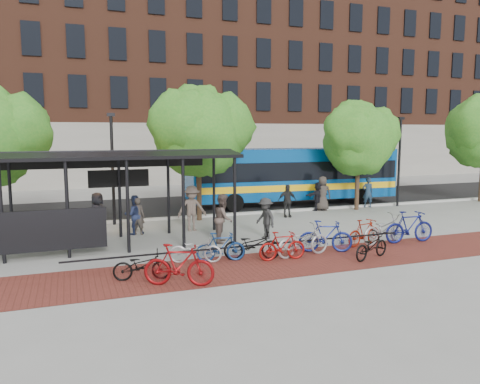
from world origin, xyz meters
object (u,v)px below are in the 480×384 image
object	(u,v)px
tree_b	(200,128)
pedestrian_1	(138,216)
pedestrian_3	(192,208)
lamp_post_right	(399,159)
bike_3	(221,247)
bike_7	(326,236)
bike_11	(409,227)
pedestrian_7	(368,192)
bus	(293,173)
pedestrian_5	(318,196)
bike_5	(282,246)
bike_0	(142,265)
lamp_post_left	(113,166)
bike_4	(252,245)
bike_1	(179,265)
pedestrian_9	(265,218)
bus_shelter	(91,167)
pedestrian_2	(134,215)
bike_9	(364,232)
tree_c	(360,136)
bike_8	(371,246)
pedestrian_6	(322,193)
bike_2	(196,249)
bike_10	(384,229)
pedestrian_4	(287,201)
pedestrian_0	(97,214)
bike_6	(303,241)
pedestrian_8	(223,218)

from	to	relation	value
tree_b	pedestrian_1	bearing A→B (deg)	-145.40
pedestrian_3	lamp_post_right	bearing A→B (deg)	10.44
bike_3	bike_7	distance (m)	3.88
bike_11	pedestrian_7	bearing A→B (deg)	-20.50
bus	pedestrian_5	size ratio (longest dim) A/B	7.89
bus	bike_5	bearing A→B (deg)	-114.81
bike_5	bike_0	bearing A→B (deg)	100.32
lamp_post_left	bike_4	size ratio (longest dim) A/B	2.67
bike_7	bike_1	bearing A→B (deg)	129.72
lamp_post_right	bike_1	bearing A→B (deg)	-147.46
bike_7	pedestrian_9	distance (m)	2.97
bike_7	pedestrian_5	world-z (taller)	pedestrian_5
tree_b	lamp_post_right	xyz separation A→B (m)	(11.90, 0.25, -1.71)
bike_3	pedestrian_5	world-z (taller)	pedestrian_5
bus_shelter	bike_0	bearing A→B (deg)	-76.75
bike_3	bike_11	world-z (taller)	bike_11
bus_shelter	pedestrian_2	xyz separation A→B (m)	(1.73, 1.61, -2.17)
lamp_post_left	bike_9	world-z (taller)	lamp_post_left
pedestrian_2	pedestrian_7	size ratio (longest dim) A/B	0.96
tree_b	bus_shelter	bearing A→B (deg)	-143.79
tree_c	bike_8	bearing A→B (deg)	-121.75
bike_0	pedestrian_7	xyz separation A→B (m)	(14.09, 8.97, 0.42)
bike_5	pedestrian_6	xyz separation A→B (m)	(6.39, 8.37, 0.45)
bike_2	bike_10	xyz separation A→B (m)	(7.49, 0.10, 0.12)
pedestrian_4	bike_4	bearing A→B (deg)	-114.89
tree_c	bike_10	distance (m)	8.81
bike_8	bike_1	bearing A→B (deg)	73.93
bike_3	bike_4	size ratio (longest dim) A/B	0.85
pedestrian_4	pedestrian_5	xyz separation A→B (m)	(2.47, 1.22, -0.04)
lamp_post_right	lamp_post_left	bearing A→B (deg)	180.00
bike_10	pedestrian_6	size ratio (longest dim) A/B	1.14
bike_2	pedestrian_0	distance (m)	6.08
tree_c	pedestrian_5	xyz separation A→B (m)	(-2.23, 0.45, -3.27)
pedestrian_5	pedestrian_3	bearing A→B (deg)	12.65
bike_2	bike_10	bearing A→B (deg)	-71.51
pedestrian_4	pedestrian_5	world-z (taller)	pedestrian_4
pedestrian_9	lamp_post_right	bearing A→B (deg)	102.38
pedestrian_7	pedestrian_3	bearing A→B (deg)	27.41
bike_8	pedestrian_0	distance (m)	10.98
bike_4	bike_6	distance (m)	1.81
bike_4	pedestrian_1	world-z (taller)	pedestrian_1
bike_2	lamp_post_right	bearing A→B (deg)	-44.12
bike_10	pedestrian_8	bearing A→B (deg)	56.73
bus_shelter	pedestrian_7	size ratio (longest dim) A/B	6.17
bus_shelter	bike_4	size ratio (longest dim) A/B	5.51
pedestrian_3	pedestrian_6	bearing A→B (deg)	17.84
bike_0	bike_8	world-z (taller)	bike_8
tree_b	bike_5	world-z (taller)	tree_b
tree_b	pedestrian_3	bearing A→B (deg)	-114.14
pedestrian_0	pedestrian_1	size ratio (longest dim) A/B	1.15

